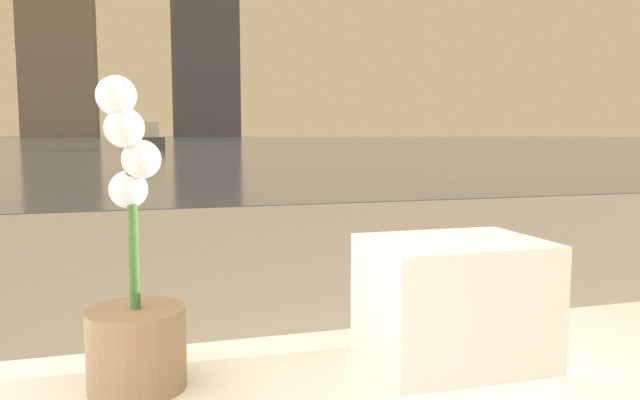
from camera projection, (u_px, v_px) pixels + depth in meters
The scene contains 6 objects.
potted_orchid at pixel (135, 304), 0.71m from camera, with size 0.11×0.11×0.36m.
towel_stack at pixel (453, 301), 0.80m from camera, with size 0.22×0.17×0.16m.
harbor_water at pixel (143, 141), 59.32m from camera, with size 180.00×110.00×0.01m.
harbor_boat_0 at pixel (149, 140), 29.41m from camera, with size 1.36×3.52×1.30m.
harbor_boat_1 at pixel (151, 136), 66.09m from camera, with size 2.21×3.27×1.16m.
skyline_tower_3 at pixel (204, 22), 113.80m from camera, with size 11.36×11.20×41.85m.
Camera 1 is at (-0.65, 0.10, 0.83)m, focal length 35.00 mm.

